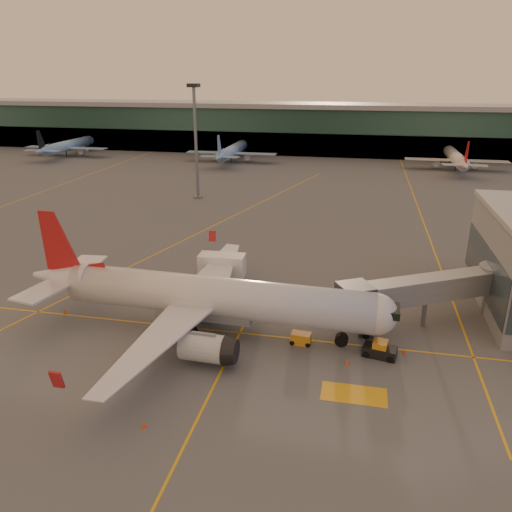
% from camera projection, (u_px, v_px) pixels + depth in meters
% --- Properties ---
extents(ground, '(600.00, 600.00, 0.00)m').
position_uv_depth(ground, '(183.00, 351.00, 53.04)').
color(ground, '#4C4F54').
rests_on(ground, ground).
extents(taxi_markings, '(100.12, 173.00, 0.01)m').
position_uv_depth(taxi_markings, '(226.00, 227.00, 95.30)').
color(taxi_markings, gold).
rests_on(taxi_markings, ground).
extents(terminal, '(400.00, 20.00, 17.60)m').
position_uv_depth(terminal, '(316.00, 129.00, 180.18)').
color(terminal, '#19382D').
rests_on(terminal, ground).
extents(mast_west_near, '(2.40, 2.40, 25.60)m').
position_uv_depth(mast_west_near, '(196.00, 134.00, 112.38)').
color(mast_west_near, slate).
rests_on(mast_west_near, ground).
extents(distant_aircraft_row, '(290.00, 34.00, 13.00)m').
position_uv_depth(distant_aircraft_row, '(244.00, 162.00, 165.45)').
color(distant_aircraft_row, '#7FA7D4').
rests_on(distant_aircraft_row, ground).
extents(main_airplane, '(42.90, 38.60, 12.96)m').
position_uv_depth(main_airplane, '(204.00, 297.00, 55.68)').
color(main_airplane, silver).
rests_on(main_airplane, ground).
extents(jet_bridge, '(21.02, 13.62, 6.24)m').
position_uv_depth(jet_bridge, '(437.00, 290.00, 57.27)').
color(jet_bridge, slate).
rests_on(jet_bridge, ground).
extents(catering_truck, '(6.30, 3.02, 4.81)m').
position_uv_depth(catering_truck, '(223.00, 269.00, 67.69)').
color(catering_truck, '#BE371B').
rests_on(catering_truck, ground).
extents(gpu_cart, '(2.28, 1.47, 1.28)m').
position_uv_depth(gpu_cart, '(301.00, 339.00, 54.20)').
color(gpu_cart, orange).
rests_on(gpu_cart, ground).
extents(pushback_tug, '(3.71, 2.49, 1.76)m').
position_uv_depth(pushback_tug, '(380.00, 350.00, 51.77)').
color(pushback_tug, black).
rests_on(pushback_tug, ground).
extents(cone_nose, '(0.39, 0.39, 0.50)m').
position_uv_depth(cone_nose, '(404.00, 352.00, 52.38)').
color(cone_nose, '#E3450B').
rests_on(cone_nose, ground).
extents(cone_tail, '(0.43, 0.43, 0.55)m').
position_uv_depth(cone_tail, '(65.00, 312.00, 61.11)').
color(cone_tail, '#E3450B').
rests_on(cone_tail, ground).
extents(cone_wing_right, '(0.42, 0.42, 0.53)m').
position_uv_depth(cone_wing_right, '(144.00, 425.00, 41.48)').
color(cone_wing_right, '#E3450B').
rests_on(cone_wing_right, ground).
extents(cone_wing_left, '(0.50, 0.50, 0.64)m').
position_uv_depth(cone_wing_left, '(237.00, 269.00, 74.46)').
color(cone_wing_left, '#E3450B').
rests_on(cone_wing_left, ground).
extents(cone_fwd, '(0.45, 0.45, 0.57)m').
position_uv_depth(cone_fwd, '(347.00, 362.00, 50.42)').
color(cone_fwd, '#E3450B').
rests_on(cone_fwd, ground).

